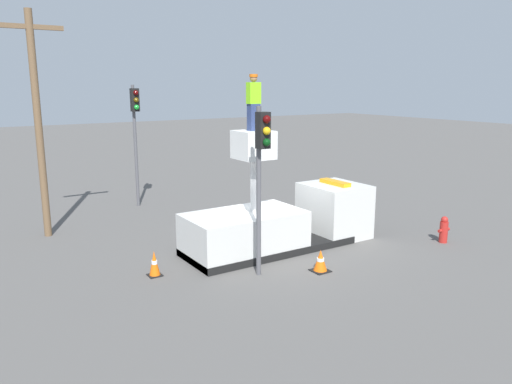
{
  "coord_description": "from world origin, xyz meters",
  "views": [
    {
      "loc": [
        -9.15,
        -13.35,
        5.48
      ],
      "look_at": [
        -1.08,
        -0.87,
        2.27
      ],
      "focal_mm": 35.0,
      "sensor_mm": 36.0,
      "label": 1
    }
  ],
  "objects_px": {
    "traffic_light_pole": "(262,158)",
    "traffic_cone_curbside": "(320,261)",
    "fire_hydrant": "(444,230)",
    "worker": "(254,102)",
    "traffic_light_across": "(135,122)",
    "traffic_cone_rear": "(154,264)",
    "bucket_truck": "(281,223)",
    "utility_pole": "(38,118)"
  },
  "relations": [
    {
      "from": "traffic_light_across",
      "to": "traffic_cone_curbside",
      "type": "height_order",
      "value": "traffic_light_across"
    },
    {
      "from": "utility_pole",
      "to": "traffic_cone_rear",
      "type": "bearing_deg",
      "value": -72.78
    },
    {
      "from": "bucket_truck",
      "to": "utility_pole",
      "type": "relative_size",
      "value": 0.85
    },
    {
      "from": "worker",
      "to": "traffic_cone_curbside",
      "type": "distance_m",
      "value": 5.32
    },
    {
      "from": "bucket_truck",
      "to": "traffic_cone_rear",
      "type": "xyz_separation_m",
      "value": [
        -4.65,
        -0.19,
        -0.5
      ]
    },
    {
      "from": "fire_hydrant",
      "to": "traffic_cone_rear",
      "type": "xyz_separation_m",
      "value": [
        -9.78,
        2.56,
        -0.1
      ]
    },
    {
      "from": "bucket_truck",
      "to": "utility_pole",
      "type": "height_order",
      "value": "utility_pole"
    },
    {
      "from": "fire_hydrant",
      "to": "worker",
      "type": "bearing_deg",
      "value": 156.15
    },
    {
      "from": "traffic_light_across",
      "to": "fire_hydrant",
      "type": "bearing_deg",
      "value": -56.95
    },
    {
      "from": "traffic_light_pole",
      "to": "traffic_cone_curbside",
      "type": "distance_m",
      "value": 3.64
    },
    {
      "from": "traffic_light_across",
      "to": "utility_pole",
      "type": "xyz_separation_m",
      "value": [
        -4.44,
        -2.56,
        0.46
      ]
    },
    {
      "from": "bucket_truck",
      "to": "traffic_light_pole",
      "type": "distance_m",
      "value": 3.82
    },
    {
      "from": "bucket_truck",
      "to": "fire_hydrant",
      "type": "height_order",
      "value": "bucket_truck"
    },
    {
      "from": "traffic_light_pole",
      "to": "fire_hydrant",
      "type": "bearing_deg",
      "value": -6.79
    },
    {
      "from": "worker",
      "to": "fire_hydrant",
      "type": "relative_size",
      "value": 1.84
    },
    {
      "from": "traffic_light_across",
      "to": "traffic_cone_rear",
      "type": "bearing_deg",
      "value": -107.17
    },
    {
      "from": "traffic_light_across",
      "to": "traffic_light_pole",
      "type": "bearing_deg",
      "value": -89.99
    },
    {
      "from": "worker",
      "to": "traffic_light_pole",
      "type": "height_order",
      "value": "worker"
    },
    {
      "from": "traffic_light_across",
      "to": "fire_hydrant",
      "type": "height_order",
      "value": "traffic_light_across"
    },
    {
      "from": "bucket_truck",
      "to": "traffic_cone_rear",
      "type": "height_order",
      "value": "bucket_truck"
    },
    {
      "from": "bucket_truck",
      "to": "fire_hydrant",
      "type": "distance_m",
      "value": 5.83
    },
    {
      "from": "traffic_light_pole",
      "to": "traffic_light_across",
      "type": "relative_size",
      "value": 0.9
    },
    {
      "from": "worker",
      "to": "traffic_light_across",
      "type": "distance_m",
      "value": 8.39
    },
    {
      "from": "bucket_truck",
      "to": "worker",
      "type": "height_order",
      "value": "worker"
    },
    {
      "from": "worker",
      "to": "traffic_cone_curbside",
      "type": "relative_size",
      "value": 2.6
    },
    {
      "from": "bucket_truck",
      "to": "traffic_cone_curbside",
      "type": "xyz_separation_m",
      "value": [
        -0.35,
        -2.54,
        -0.54
      ]
    },
    {
      "from": "traffic_light_pole",
      "to": "fire_hydrant",
      "type": "height_order",
      "value": "traffic_light_pole"
    },
    {
      "from": "traffic_light_pole",
      "to": "utility_pole",
      "type": "relative_size",
      "value": 0.61
    },
    {
      "from": "utility_pole",
      "to": "worker",
      "type": "bearing_deg",
      "value": -46.65
    },
    {
      "from": "bucket_truck",
      "to": "worker",
      "type": "xyz_separation_m",
      "value": [
        -1.09,
        0.0,
        4.07
      ]
    },
    {
      "from": "bucket_truck",
      "to": "traffic_cone_rear",
      "type": "relative_size",
      "value": 8.99
    },
    {
      "from": "worker",
      "to": "traffic_cone_curbside",
      "type": "xyz_separation_m",
      "value": [
        0.74,
        -2.54,
        -4.61
      ]
    },
    {
      "from": "utility_pole",
      "to": "traffic_light_across",
      "type": "bearing_deg",
      "value": 29.93
    },
    {
      "from": "worker",
      "to": "utility_pole",
      "type": "height_order",
      "value": "utility_pole"
    },
    {
      "from": "worker",
      "to": "traffic_light_across",
      "type": "bearing_deg",
      "value": 96.55
    },
    {
      "from": "traffic_light_across",
      "to": "traffic_cone_curbside",
      "type": "bearing_deg",
      "value": -81.09
    },
    {
      "from": "traffic_cone_rear",
      "to": "utility_pole",
      "type": "height_order",
      "value": "utility_pole"
    },
    {
      "from": "traffic_cone_curbside",
      "to": "utility_pole",
      "type": "xyz_separation_m",
      "value": [
        -6.13,
        8.25,
        4.01
      ]
    },
    {
      "from": "fire_hydrant",
      "to": "traffic_light_across",
      "type": "bearing_deg",
      "value": 123.05
    },
    {
      "from": "traffic_cone_curbside",
      "to": "utility_pole",
      "type": "bearing_deg",
      "value": 126.63
    },
    {
      "from": "bucket_truck",
      "to": "traffic_light_across",
      "type": "xyz_separation_m",
      "value": [
        -2.04,
        8.26,
        3.01
      ]
    },
    {
      "from": "traffic_light_across",
      "to": "traffic_cone_curbside",
      "type": "relative_size",
      "value": 8.16
    }
  ]
}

